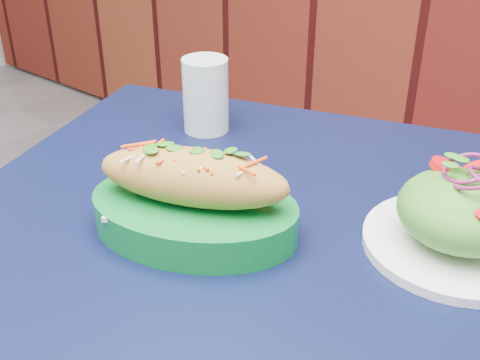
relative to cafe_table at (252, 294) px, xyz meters
The scene contains 4 objects.
cafe_table is the anchor object (origin of this frame).
banh_mi_basket 0.15m from the cafe_table, 152.58° to the right, with size 0.30×0.25×0.12m.
salad_plate 0.27m from the cafe_table, 33.93° to the left, with size 0.21×0.21×0.11m.
water_glass 0.35m from the cafe_table, 141.56° to the left, with size 0.07×0.07×0.12m, color silver.
Camera 1 is at (0.71, 1.18, 1.17)m, focal length 45.00 mm.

